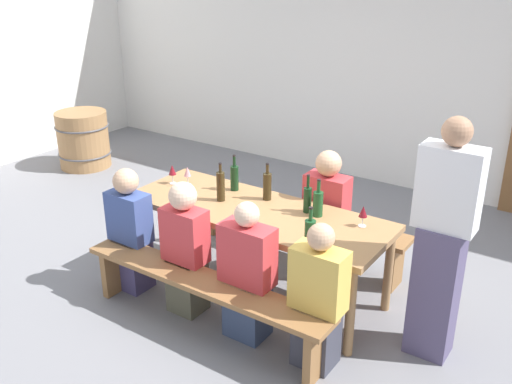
% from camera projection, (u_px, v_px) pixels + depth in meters
% --- Properties ---
extents(ground_plane, '(24.00, 24.00, 0.00)m').
position_uv_depth(ground_plane, '(256.00, 289.00, 4.89)').
color(ground_plane, slate).
extents(back_wall, '(14.00, 0.20, 3.20)m').
position_uv_depth(back_wall, '(405.00, 53.00, 6.62)').
color(back_wall, silver).
rests_on(back_wall, ground).
extents(tasting_table, '(2.22, 0.80, 0.75)m').
position_uv_depth(tasting_table, '(256.00, 218.00, 4.64)').
color(tasting_table, '#9E7247').
rests_on(tasting_table, ground).
extents(bench_near, '(2.12, 0.30, 0.45)m').
position_uv_depth(bench_near, '(202.00, 289.00, 4.22)').
color(bench_near, olive).
rests_on(bench_near, ground).
extents(bench_far, '(2.12, 0.30, 0.45)m').
position_uv_depth(bench_far, '(299.00, 222.00, 5.29)').
color(bench_far, olive).
rests_on(bench_far, ground).
extents(wine_bottle_0, '(0.08, 0.08, 0.31)m').
position_uv_depth(wine_bottle_0, '(318.00, 203.00, 4.45)').
color(wine_bottle_0, '#194723').
rests_on(wine_bottle_0, tasting_table).
extents(wine_bottle_1, '(0.07, 0.07, 0.32)m').
position_uv_depth(wine_bottle_1, '(234.00, 177.00, 4.94)').
color(wine_bottle_1, '#143319').
rests_on(wine_bottle_1, tasting_table).
extents(wine_bottle_2, '(0.07, 0.07, 0.32)m').
position_uv_depth(wine_bottle_2, '(267.00, 186.00, 4.75)').
color(wine_bottle_2, '#332814').
rests_on(wine_bottle_2, tasting_table).
extents(wine_bottle_3, '(0.07, 0.07, 0.33)m').
position_uv_depth(wine_bottle_3, '(221.00, 186.00, 4.72)').
color(wine_bottle_3, '#332814').
rests_on(wine_bottle_3, tasting_table).
extents(wine_bottle_4, '(0.08, 0.08, 0.31)m').
position_uv_depth(wine_bottle_4, '(310.00, 233.00, 3.96)').
color(wine_bottle_4, '#194723').
rests_on(wine_bottle_4, tasting_table).
extents(wine_bottle_5, '(0.07, 0.07, 0.32)m').
position_uv_depth(wine_bottle_5, '(307.00, 199.00, 4.51)').
color(wine_bottle_5, '#143319').
rests_on(wine_bottle_5, tasting_table).
extents(wine_glass_0, '(0.07, 0.07, 0.17)m').
position_uv_depth(wine_glass_0, '(363.00, 212.00, 4.27)').
color(wine_glass_0, silver).
rests_on(wine_glass_0, tasting_table).
extents(wine_glass_1, '(0.06, 0.06, 0.17)m').
position_uv_depth(wine_glass_1, '(187.00, 172.00, 5.05)').
color(wine_glass_1, silver).
rests_on(wine_glass_1, tasting_table).
extents(wine_glass_2, '(0.07, 0.07, 0.18)m').
position_uv_depth(wine_glass_2, '(172.00, 170.00, 5.08)').
color(wine_glass_2, silver).
rests_on(wine_glass_2, tasting_table).
extents(seated_guest_near_0, '(0.36, 0.24, 1.08)m').
position_uv_depth(seated_guest_near_0, '(130.00, 232.00, 4.74)').
color(seated_guest_near_0, '#433C67').
rests_on(seated_guest_near_0, ground).
extents(seated_guest_near_1, '(0.35, 0.24, 1.10)m').
position_uv_depth(seated_guest_near_1, '(186.00, 250.00, 4.42)').
color(seated_guest_near_1, '#53503D').
rests_on(seated_guest_near_1, ground).
extents(seated_guest_near_2, '(0.40, 0.24, 1.08)m').
position_uv_depth(seated_guest_near_2, '(247.00, 276.00, 4.12)').
color(seated_guest_near_2, '#344261').
rests_on(seated_guest_near_2, ground).
extents(seated_guest_near_3, '(0.37, 0.24, 1.07)m').
position_uv_depth(seated_guest_near_3, '(318.00, 301.00, 3.82)').
color(seated_guest_near_3, '#393A46').
rests_on(seated_guest_near_3, ground).
extents(seated_guest_far_0, '(0.37, 0.24, 1.16)m').
position_uv_depth(seated_guest_far_0, '(326.00, 217.00, 4.92)').
color(seated_guest_far_0, '#575347').
rests_on(seated_guest_far_0, ground).
extents(standing_host, '(0.40, 0.24, 1.74)m').
position_uv_depth(standing_host, '(441.00, 247.00, 3.82)').
color(standing_host, '#4F4769').
rests_on(standing_host, ground).
extents(wine_barrel, '(0.70, 0.70, 0.75)m').
position_uv_depth(wine_barrel, '(83.00, 139.00, 7.63)').
color(wine_barrel, '#9E7247').
rests_on(wine_barrel, ground).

